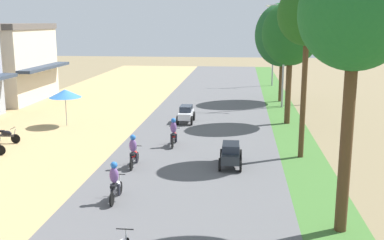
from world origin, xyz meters
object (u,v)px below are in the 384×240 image
object	(u,v)px
streetlamp_near	(284,49)
car_sedan_charcoal	(231,153)
median_tree_second	(308,16)
streetlamp_mid	(273,44)
vendor_umbrella	(65,93)
motorbike_ahead_fifth	(174,133)
car_sedan_white	(186,113)
utility_pole_near	(306,52)
motorbike_ahead_fourth	(134,152)
median_tree_third	(291,34)
motorbike_ahead_third	(115,182)
median_tree_fourth	(282,35)
median_tree_nearest	(355,16)
parked_motorbike_sixth	(6,135)

from	to	relation	value
streetlamp_near	car_sedan_charcoal	size ratio (longest dim) A/B	3.75
median_tree_second	streetlamp_mid	xyz separation A→B (m)	(0.20, 27.91, -2.77)
vendor_umbrella	motorbike_ahead_fifth	xyz separation A→B (m)	(8.10, -4.51, -1.45)
median_tree_second	car_sedan_white	xyz separation A→B (m)	(-7.05, 7.78, -6.65)
utility_pole_near	car_sedan_white	bearing A→B (deg)	-137.48
car_sedan_charcoal	motorbike_ahead_fourth	distance (m)	4.77
median_tree_third	motorbike_ahead_third	xyz separation A→B (m)	(-8.17, -15.43, -5.40)
motorbike_ahead_fourth	median_tree_third	bearing A→B (deg)	52.51
motorbike_ahead_fifth	streetlamp_near	bearing A→B (deg)	61.38
utility_pole_near	streetlamp_near	bearing A→B (deg)	-140.54
streetlamp_near	car_sedan_charcoal	distance (m)	17.67
median_tree_fourth	motorbike_ahead_third	bearing A→B (deg)	-108.76
streetlamp_mid	motorbike_ahead_fifth	world-z (taller)	streetlamp_mid
streetlamp_mid	motorbike_ahead_fifth	xyz separation A→B (m)	(-7.20, -26.50, -3.76)
vendor_umbrella	median_tree_fourth	size ratio (longest dim) A/B	0.29
streetlamp_near	motorbike_ahead_fifth	bearing A→B (deg)	-118.62
utility_pole_near	motorbike_ahead_fourth	size ratio (longest dim) A/B	4.82
car_sedan_white	motorbike_ahead_fourth	xyz separation A→B (m)	(-1.34, -10.47, 0.11)
vendor_umbrella	median_tree_second	xyz separation A→B (m)	(15.11, -5.92, 5.08)
streetlamp_mid	motorbike_ahead_fourth	distance (m)	32.01
car_sedan_charcoal	motorbike_ahead_fifth	size ratio (longest dim) A/B	1.26
streetlamp_near	median_tree_second	bearing A→B (deg)	-90.79
vendor_umbrella	car_sedan_charcoal	world-z (taller)	vendor_umbrella
motorbike_ahead_fifth	median_tree_nearest	bearing A→B (deg)	-54.68
car_sedan_white	vendor_umbrella	bearing A→B (deg)	-167.04
streetlamp_near	motorbike_ahead_third	xyz separation A→B (m)	(-8.32, -21.73, -4.05)
car_sedan_white	streetlamp_mid	bearing A→B (deg)	70.18
parked_motorbike_sixth	median_tree_third	xyz separation A→B (m)	(17.00, 7.27, 5.70)
motorbike_ahead_third	parked_motorbike_sixth	bearing A→B (deg)	137.27
car_sedan_white	motorbike_ahead_fourth	size ratio (longest dim) A/B	1.26
vendor_umbrella	streetlamp_mid	distance (m)	26.89
vendor_umbrella	car_sedan_white	size ratio (longest dim) A/B	1.12
streetlamp_near	motorbike_ahead_fifth	world-z (taller)	streetlamp_near
motorbike_ahead_fourth	motorbike_ahead_fifth	bearing A→B (deg)	71.24
median_tree_second	utility_pole_near	xyz separation A→B (m)	(2.17, 16.23, -2.86)
motorbike_ahead_third	motorbike_ahead_fourth	size ratio (longest dim) A/B	1.00
median_tree_third	motorbike_ahead_third	distance (m)	18.27
median_tree_fourth	car_sedan_charcoal	distance (m)	20.71
median_tree_fourth	motorbike_ahead_fourth	xyz separation A→B (m)	(-8.65, -20.24, -5.07)
parked_motorbike_sixth	vendor_umbrella	distance (m)	5.50
streetlamp_near	car_sedan_charcoal	xyz separation A→B (m)	(-3.86, -16.73, -4.16)
streetlamp_near	car_sedan_charcoal	world-z (taller)	streetlamp_near
streetlamp_near	streetlamp_mid	world-z (taller)	streetlamp_near
car_sedan_white	motorbike_ahead_third	bearing A→B (deg)	-94.11
motorbike_ahead_fourth	streetlamp_mid	bearing A→B (deg)	74.31
motorbike_ahead_third	motorbike_ahead_fifth	world-z (taller)	same
utility_pole_near	motorbike_ahead_third	size ratio (longest dim) A/B	4.82
median_tree_nearest	motorbike_ahead_fifth	world-z (taller)	median_tree_nearest
median_tree_fourth	car_sedan_white	bearing A→B (deg)	-126.80
median_tree_second	motorbike_ahead_fourth	xyz separation A→B (m)	(-8.40, -2.69, -6.53)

